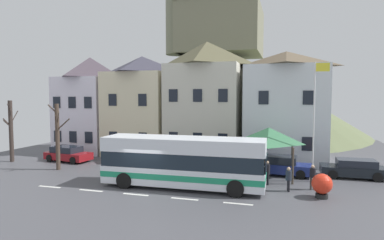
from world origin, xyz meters
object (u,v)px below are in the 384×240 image
(transit_bus, at_px, (183,162))
(bare_tree_00, at_px, (11,130))
(parked_car_01, at_px, (68,154))
(townhouse_00, at_px, (91,104))
(parked_car_02, at_px, (354,169))
(pedestrian_02, at_px, (289,177))
(bare_tree_01, at_px, (58,136))
(townhouse_02, at_px, (207,99))
(bus_shelter, at_px, (269,136))
(harbour_buoy, at_px, (322,185))
(public_bench, at_px, (242,163))
(parked_car_00, at_px, (280,165))
(townhouse_01, at_px, (142,105))
(townhouse_03, at_px, (285,106))
(pedestrian_00, at_px, (313,175))
(pedestrian_01, at_px, (267,172))
(flagpole, at_px, (315,114))
(hilltop_castle, at_px, (221,88))

(transit_bus, distance_m, bare_tree_00, 17.45)
(parked_car_01, relative_size, bare_tree_00, 0.80)
(townhouse_00, bearing_deg, parked_car_02, -12.12)
(pedestrian_02, bearing_deg, bare_tree_01, 176.08)
(bare_tree_01, bearing_deg, townhouse_00, 107.23)
(townhouse_02, bearing_deg, bus_shelter, -47.79)
(parked_car_02, relative_size, harbour_buoy, 3.06)
(townhouse_00, xyz_separation_m, parked_car_01, (1.28, -5.70, -4.25))
(townhouse_00, distance_m, public_bench, 17.73)
(parked_car_00, distance_m, bare_tree_01, 17.17)
(transit_bus, xyz_separation_m, bare_tree_01, (-10.92, 2.06, 1.09))
(townhouse_01, height_order, public_bench, townhouse_01)
(parked_car_02, distance_m, harbour_buoy, 6.20)
(townhouse_03, bearing_deg, townhouse_01, -179.03)
(bus_shelter, distance_m, pedestrian_00, 4.36)
(parked_car_00, distance_m, pedestrian_01, 3.17)
(townhouse_00, relative_size, bus_shelter, 2.73)
(pedestrian_00, xyz_separation_m, public_bench, (-4.92, 4.75, -0.47))
(pedestrian_02, distance_m, flagpole, 5.00)
(townhouse_00, bearing_deg, transit_bus, -38.60)
(harbour_buoy, relative_size, bare_tree_00, 0.26)
(transit_bus, relative_size, harbour_buoy, 7.39)
(parked_car_01, relative_size, pedestrian_02, 2.89)
(hilltop_castle, distance_m, parked_car_02, 30.95)
(townhouse_03, relative_size, bus_shelter, 2.71)
(townhouse_01, height_order, flagpole, townhouse_01)
(parked_car_00, bearing_deg, pedestrian_02, -77.11)
(townhouse_02, distance_m, townhouse_03, 7.28)
(public_bench, relative_size, harbour_buoy, 1.18)
(townhouse_02, xyz_separation_m, public_bench, (4.05, -4.71, -4.99))
(townhouse_03, xyz_separation_m, parked_car_01, (-18.49, -6.04, -4.22))
(flagpole, xyz_separation_m, harbour_buoy, (0.17, -3.73, -3.82))
(townhouse_01, xyz_separation_m, bare_tree_00, (-9.22, -7.33, -2.09))
(pedestrian_01, bearing_deg, townhouse_02, 124.65)
(bare_tree_00, bearing_deg, townhouse_01, 38.50)
(townhouse_02, relative_size, hilltop_castle, 0.25)
(pedestrian_00, distance_m, pedestrian_02, 1.63)
(transit_bus, height_order, harbour_buoy, transit_bus)
(townhouse_01, bearing_deg, public_bench, -23.32)
(townhouse_03, distance_m, pedestrian_00, 10.52)
(bus_shelter, bearing_deg, pedestrian_00, -43.51)
(public_bench, distance_m, flagpole, 7.09)
(parked_car_00, relative_size, parked_car_01, 1.03)
(parked_car_02, distance_m, bare_tree_00, 28.01)
(transit_bus, xyz_separation_m, public_bench, (2.91, 6.41, -1.12))
(pedestrian_02, bearing_deg, harbour_buoy, -24.89)
(hilltop_castle, distance_m, pedestrian_01, 31.92)
(pedestrian_01, bearing_deg, parked_car_02, 31.44)
(parked_car_00, distance_m, parked_car_01, 18.23)
(parked_car_01, bearing_deg, pedestrian_01, -2.05)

